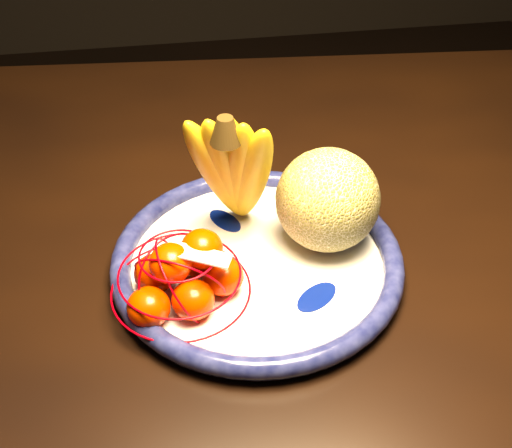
{
  "coord_description": "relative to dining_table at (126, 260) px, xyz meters",
  "views": [
    {
      "loc": [
        0.07,
        -0.69,
        1.41
      ],
      "look_at": [
        0.17,
        -0.03,
        0.85
      ],
      "focal_mm": 50.0,
      "sensor_mm": 36.0,
      "label": 1
    }
  ],
  "objects": [
    {
      "name": "fruit_bowl",
      "position": [
        0.18,
        -0.14,
        0.1
      ],
      "size": [
        0.37,
        0.37,
        0.03
      ],
      "rotation": [
        0.0,
        0.0,
        0.05
      ],
      "color": "white",
      "rests_on": "dining_table"
    },
    {
      "name": "banana_bunch",
      "position": [
        0.16,
        -0.07,
        0.21
      ],
      "size": [
        0.14,
        0.14,
        0.22
      ],
      "rotation": [
        0.0,
        0.0,
        -0.35
      ],
      "color": "gold",
      "rests_on": "fruit_bowl"
    },
    {
      "name": "cantaloupe",
      "position": [
        0.27,
        -0.11,
        0.16
      ],
      "size": [
        0.13,
        0.13,
        0.13
      ],
      "primitive_type": "sphere",
      "color": "olive",
      "rests_on": "fruit_bowl"
    },
    {
      "name": "mandarin_bag",
      "position": [
        0.08,
        -0.18,
        0.13
      ],
      "size": [
        0.21,
        0.21,
        0.11
      ],
      "rotation": [
        0.0,
        0.0,
        0.26
      ],
      "color": "#FF3300",
      "rests_on": "fruit_bowl"
    },
    {
      "name": "price_tag",
      "position": [
        0.1,
        -0.19,
        0.17
      ],
      "size": [
        0.08,
        0.05,
        0.01
      ],
      "primitive_type": "cube",
      "rotation": [
        -0.14,
        0.1,
        -0.37
      ],
      "color": "white",
      "rests_on": "mandarin_bag"
    },
    {
      "name": "dining_table",
      "position": [
        0.0,
        0.0,
        0.0
      ],
      "size": [
        1.62,
        1.05,
        0.78
      ],
      "rotation": [
        0.0,
        0.0,
        -0.08
      ],
      "color": "black",
      "rests_on": "ground"
    }
  ]
}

